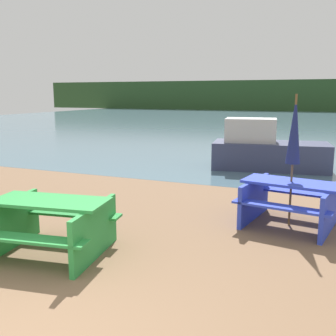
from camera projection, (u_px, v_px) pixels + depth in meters
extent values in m
cube|color=slate|center=(300.00, 121.00, 32.19)|extent=(60.00, 50.00, 0.00)
cube|color=#284723|center=(313.00, 95.00, 49.96)|extent=(80.00, 1.60, 4.00)
cube|color=green|center=(49.00, 201.00, 5.39)|extent=(1.69, 0.93, 0.04)
cube|color=green|center=(28.00, 239.00, 4.93)|extent=(1.62, 0.52, 0.04)
cube|color=green|center=(70.00, 213.00, 5.98)|extent=(1.62, 0.52, 0.04)
cube|color=green|center=(10.00, 224.00, 5.62)|extent=(0.28, 1.37, 0.73)
cube|color=green|center=(95.00, 232.00, 5.30)|extent=(0.28, 1.37, 0.73)
cube|color=blue|center=(291.00, 183.00, 6.57)|extent=(1.64, 0.94, 0.04)
cube|color=blue|center=(281.00, 207.00, 6.16)|extent=(1.57, 0.53, 0.04)
cube|color=blue|center=(298.00, 192.00, 7.08)|extent=(1.57, 0.53, 0.04)
cube|color=blue|center=(254.00, 199.00, 6.97)|extent=(0.29, 1.37, 0.72)
cube|color=blue|center=(330.00, 210.00, 6.31)|extent=(0.29, 1.37, 0.72)
cylinder|color=brown|center=(293.00, 161.00, 6.50)|extent=(0.04, 0.04, 2.20)
cone|color=navy|center=(294.00, 129.00, 6.40)|extent=(0.24, 0.24, 1.14)
cube|color=#333856|center=(270.00, 156.00, 11.65)|extent=(3.49, 1.89, 0.79)
cube|color=#B2B2B2|center=(251.00, 130.00, 11.65)|extent=(1.59, 1.19, 0.70)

